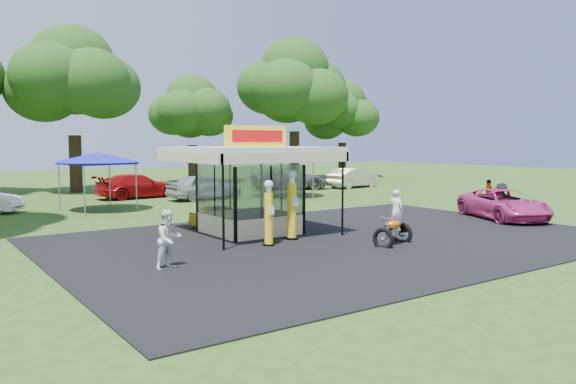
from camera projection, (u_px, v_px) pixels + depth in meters
name	position (u px, v px, depth m)	size (l,w,h in m)	color
ground	(377.00, 248.00, 18.97)	(120.00, 120.00, 0.00)	#294C18
asphalt_apron	(339.00, 239.00, 20.59)	(20.00, 14.00, 0.04)	black
gas_station_kiosk	(250.00, 188.00, 21.73)	(5.40, 5.40, 4.18)	white
gas_pump_left	(269.00, 215.00, 19.11)	(0.43, 0.43, 2.28)	black
gas_pump_right	(292.00, 206.00, 20.31)	(0.48, 0.48, 2.58)	black
motorcycle	(395.00, 223.00, 19.41)	(1.77, 1.23, 2.01)	black
spare_tires	(251.00, 230.00, 20.72)	(0.85, 0.66, 0.68)	black
a_frame_sign	(527.00, 211.00, 24.81)	(0.64, 0.71, 1.04)	#593819
kiosk_car	(223.00, 215.00, 23.64)	(1.13, 2.82, 0.96)	yellow
pink_sedan	(504.00, 204.00, 25.74)	(2.33, 5.05, 1.40)	#CE387F
spectator_west	(169.00, 239.00, 15.74)	(0.82, 0.64, 1.68)	white
spectator_east_a	(501.00, 200.00, 26.52)	(1.06, 0.61, 1.64)	black
spectator_east_b	(489.00, 194.00, 30.02)	(0.92, 0.38, 1.56)	gray
bg_car_b	(137.00, 186.00, 35.60)	(2.14, 5.26, 1.53)	#A30C0E
bg_car_c	(204.00, 187.00, 34.67)	(1.90, 4.71, 1.61)	#A1A1A5
bg_car_d	(289.00, 179.00, 42.09)	(2.66, 5.76, 1.60)	#5C5C5F
bg_car_e	(353.00, 178.00, 43.62)	(1.61, 4.62, 1.52)	#C2B495
tent_west	(97.00, 158.00, 28.89)	(4.33, 4.33, 3.03)	gray
tent_east	(282.00, 150.00, 36.05)	(4.83, 4.83, 3.38)	gray
oak_far_c	(73.00, 89.00, 39.04)	(9.66, 9.66, 11.38)	black
oak_far_d	(192.00, 116.00, 48.27)	(7.65, 7.65, 9.11)	black
oak_far_e	(294.00, 92.00, 50.19)	(10.50, 10.50, 12.50)	black
oak_far_f	(343.00, 116.00, 55.93)	(7.85, 7.85, 9.46)	black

